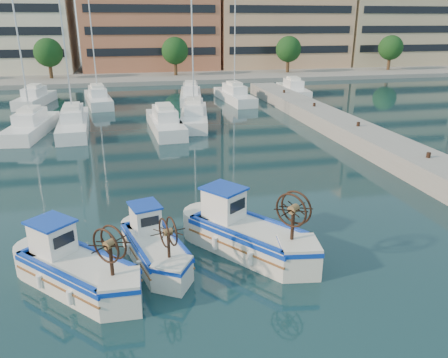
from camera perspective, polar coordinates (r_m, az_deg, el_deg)
ground at (r=17.22m, az=0.48°, el=-9.60°), size 300.00×300.00×0.00m
quay at (r=28.98m, az=22.62°, el=2.61°), size 3.00×60.00×1.20m
waterfront at (r=80.66m, az=-3.61°, el=21.84°), size 180.00×40.00×25.60m
yacht_marina at (r=43.10m, az=-11.78°, el=8.94°), size 38.31×23.45×11.50m
fishing_boat_a at (r=15.69m, az=-18.93°, el=-10.78°), size 4.21×4.30×2.76m
fishing_boat_b at (r=16.61m, az=-9.13°, el=-8.41°), size 2.49×4.04×2.45m
fishing_boat_c at (r=16.98m, az=2.85°, el=-6.90°), size 4.33×4.87×3.02m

